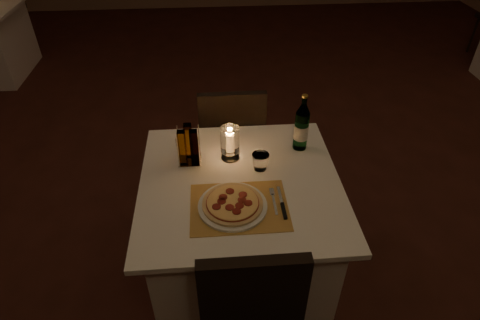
{
  "coord_description": "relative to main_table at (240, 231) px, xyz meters",
  "views": [
    {
      "loc": [
        -0.31,
        -1.74,
        2.05
      ],
      "look_at": [
        -0.19,
        -0.22,
        0.86
      ],
      "focal_mm": 30.0,
      "sensor_mm": 36.0,
      "label": 1
    }
  ],
  "objects": [
    {
      "name": "knife",
      "position": [
        0.18,
        -0.21,
        0.37
      ],
      "size": [
        0.02,
        0.22,
        0.01
      ],
      "color": "black",
      "rests_on": "placemat"
    },
    {
      "name": "cruet_caddy",
      "position": [
        -0.25,
        0.18,
        0.46
      ],
      "size": [
        0.12,
        0.12,
        0.21
      ],
      "color": "white",
      "rests_on": "main_table"
    },
    {
      "name": "plate",
      "position": [
        -0.05,
        -0.18,
        0.38
      ],
      "size": [
        0.32,
        0.32,
        0.01
      ],
      "primitive_type": "cylinder",
      "color": "white",
      "rests_on": "placemat"
    },
    {
      "name": "pizza",
      "position": [
        -0.05,
        -0.18,
        0.39
      ],
      "size": [
        0.28,
        0.28,
        0.02
      ],
      "color": "#D8B77F",
      "rests_on": "plate"
    },
    {
      "name": "chair_far",
      "position": [
        0.0,
        0.71,
        0.18
      ],
      "size": [
        0.42,
        0.42,
        0.9
      ],
      "color": "black",
      "rests_on": "ground"
    },
    {
      "name": "floor",
      "position": [
        0.19,
        0.24,
        -0.38
      ],
      "size": [
        8.0,
        10.0,
        0.02
      ],
      "primitive_type": "cube",
      "color": "#401B14",
      "rests_on": "ground"
    },
    {
      "name": "tumbler",
      "position": [
        0.11,
        0.1,
        0.41
      ],
      "size": [
        0.09,
        0.09,
        0.09
      ],
      "primitive_type": null,
      "color": "white",
      "rests_on": "main_table"
    },
    {
      "name": "water_bottle",
      "position": [
        0.35,
        0.26,
        0.5
      ],
      "size": [
        0.08,
        0.08,
        0.33
      ],
      "color": "#51965D",
      "rests_on": "main_table"
    },
    {
      "name": "hurricane_candle",
      "position": [
        -0.04,
        0.2,
        0.48
      ],
      "size": [
        0.1,
        0.1,
        0.19
      ],
      "color": "white",
      "rests_on": "main_table"
    },
    {
      "name": "main_table",
      "position": [
        0.0,
        0.0,
        0.0
      ],
      "size": [
        1.0,
        1.0,
        0.74
      ],
      "color": "white",
      "rests_on": "ground"
    },
    {
      "name": "fork",
      "position": [
        0.15,
        -0.15,
        0.37
      ],
      "size": [
        0.02,
        0.18,
        0.0
      ],
      "color": "silver",
      "rests_on": "placemat"
    },
    {
      "name": "placemat",
      "position": [
        -0.02,
        -0.18,
        0.37
      ],
      "size": [
        0.45,
        0.34,
        0.0
      ],
      "primitive_type": "cube",
      "color": "#C08D42",
      "rests_on": "main_table"
    }
  ]
}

